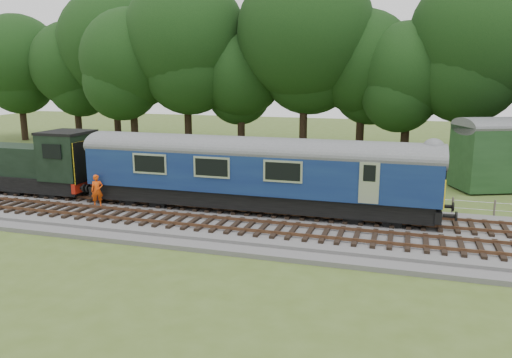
% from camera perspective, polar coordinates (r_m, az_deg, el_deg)
% --- Properties ---
extents(ground, '(120.00, 120.00, 0.00)m').
position_cam_1_polar(ground, '(25.42, -5.81, -4.74)').
color(ground, '#455820').
rests_on(ground, ground).
extents(ballast, '(70.00, 7.00, 0.35)m').
position_cam_1_polar(ballast, '(25.37, -5.82, -4.36)').
color(ballast, '#4C4C4F').
rests_on(ballast, ground).
extents(track_north, '(67.20, 2.40, 0.21)m').
position_cam_1_polar(track_north, '(26.55, -4.67, -3.05)').
color(track_north, black).
rests_on(track_north, ballast).
extents(track_south, '(67.20, 2.40, 0.21)m').
position_cam_1_polar(track_south, '(23.89, -7.30, -4.83)').
color(track_south, black).
rests_on(track_south, ballast).
extents(fence, '(64.00, 0.12, 1.00)m').
position_cam_1_polar(fence, '(29.47, -2.46, -2.34)').
color(fence, '#6B6054').
rests_on(fence, ground).
extents(tree_line, '(70.00, 8.00, 18.00)m').
position_cam_1_polar(tree_line, '(46.01, 4.74, 2.84)').
color(tree_line, black).
rests_on(tree_line, ground).
extents(dmu_railcar, '(18.05, 2.86, 3.88)m').
position_cam_1_polar(dmu_railcar, '(25.35, -0.10, 1.35)').
color(dmu_railcar, black).
rests_on(dmu_railcar, ground).
extents(shunter_loco, '(8.92, 2.60, 3.38)m').
position_cam_1_polar(shunter_loco, '(32.32, -24.46, 1.44)').
color(shunter_loco, black).
rests_on(shunter_loco, ground).
extents(worker, '(0.74, 0.71, 1.71)m').
position_cam_1_polar(worker, '(27.71, -17.70, -1.27)').
color(worker, '#E9490C').
rests_on(worker, ballast).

